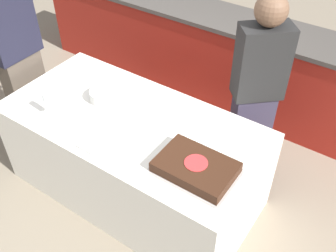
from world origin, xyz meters
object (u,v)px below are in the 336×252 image
at_px(plate_stack, 105,95).
at_px(wine_glass, 47,101).
at_px(person_cutting_cake, 256,92).
at_px(person_seated_left, 18,59).
at_px(cake, 196,167).

distance_m(plate_stack, wine_glass, 0.44).
height_order(person_cutting_cake, person_seated_left, person_seated_left).
height_order(wine_glass, person_seated_left, person_seated_left).
bearing_deg(cake, wine_glass, -173.94).
relative_size(plate_stack, person_seated_left, 0.14).
height_order(cake, person_seated_left, person_seated_left).
height_order(cake, plate_stack, plate_stack).
distance_m(person_cutting_cake, person_seated_left, 1.96).
relative_size(cake, wine_glass, 2.75).
xyz_separation_m(wine_glass, person_seated_left, (-0.67, 0.29, -0.03)).
bearing_deg(person_seated_left, cake, -95.14).
relative_size(person_cutting_cake, person_seated_left, 0.97).
distance_m(cake, plate_stack, 0.98).
distance_m(cake, person_seated_left, 1.84).
height_order(wine_glass, person_cutting_cake, person_cutting_cake).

